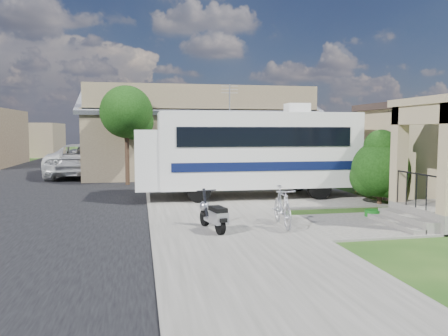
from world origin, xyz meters
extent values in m
plane|color=#183D10|center=(0.00, 0.00, 0.00)|extent=(120.00, 120.00, 0.00)
cube|color=black|center=(-7.50, 10.00, 0.01)|extent=(9.00, 80.00, 0.02)
cube|color=#5C5A53|center=(-1.00, 10.00, 0.03)|extent=(4.00, 80.00, 0.06)
cube|color=#5C5A53|center=(1.50, 4.50, 0.03)|extent=(7.00, 6.00, 0.05)
cube|color=#5C5A53|center=(3.00, -1.00, 0.03)|extent=(4.00, 3.00, 0.05)
cube|color=black|center=(5.48, 2.70, 1.70)|extent=(0.04, 1.10, 1.20)
cube|color=#5C5A53|center=(4.70, -1.30, 0.25)|extent=(1.60, 2.40, 0.50)
cube|color=#5C5A53|center=(3.70, -1.30, 0.16)|extent=(0.40, 2.16, 0.32)
cube|color=#5C5A53|center=(3.35, -1.30, 0.08)|extent=(0.35, 2.16, 0.16)
cube|color=tan|center=(4.08, -0.28, 1.85)|extent=(0.35, 0.35, 2.70)
cube|color=tan|center=(4.08, -1.30, 2.95)|extent=(0.35, 2.40, 0.50)
cylinder|color=black|center=(3.95, -1.30, 1.40)|extent=(0.04, 1.70, 0.04)
cube|color=brown|center=(0.00, 14.00, 1.80)|extent=(12.00, 8.00, 3.60)
cube|color=#575963|center=(0.00, 12.00, 4.15)|extent=(12.50, 4.40, 1.78)
cube|color=#575963|center=(0.00, 16.00, 4.15)|extent=(12.50, 4.40, 1.78)
cube|color=#575963|center=(0.00, 14.00, 4.85)|extent=(12.50, 0.50, 0.22)
cube|color=brown|center=(0.00, 10.10, 4.15)|extent=(11.76, 0.20, 1.30)
cube|color=brown|center=(-15.00, 34.00, 1.60)|extent=(8.00, 7.00, 3.20)
cylinder|color=black|center=(-3.80, 9.00, 1.57)|extent=(0.20, 0.20, 3.15)
sphere|color=black|center=(-3.80, 9.00, 3.38)|extent=(2.40, 2.40, 2.40)
sphere|color=black|center=(-3.40, 9.20, 2.93)|extent=(1.68, 1.68, 1.68)
cylinder|color=black|center=(-3.80, 19.00, 1.65)|extent=(0.20, 0.20, 3.29)
sphere|color=black|center=(-3.80, 19.00, 3.53)|extent=(2.40, 2.40, 2.40)
sphere|color=black|center=(-3.40, 19.20, 3.06)|extent=(1.68, 1.68, 1.68)
cylinder|color=black|center=(-3.80, 28.00, 1.50)|extent=(0.20, 0.20, 3.01)
sphere|color=black|center=(-3.80, 28.00, 3.22)|extent=(2.40, 2.40, 2.40)
sphere|color=black|center=(-3.40, 28.20, 2.79)|extent=(1.68, 1.68, 1.68)
cube|color=silver|center=(1.11, 4.33, 1.83)|extent=(7.34, 2.72, 2.71)
cube|color=silver|center=(-2.96, 4.39, 1.51)|extent=(0.87, 2.49, 2.09)
cube|color=black|center=(-3.15, 4.39, 2.09)|extent=(0.10, 2.22, 0.94)
cube|color=black|center=(1.09, 3.01, 2.31)|extent=(6.21, 0.12, 0.68)
cube|color=black|center=(1.13, 5.65, 2.31)|extent=(6.21, 0.12, 0.68)
cube|color=#0B1339|center=(1.09, 3.01, 1.28)|extent=(6.57, 0.12, 0.31)
cube|color=#0B1339|center=(1.13, 5.64, 1.28)|extent=(6.57, 0.12, 0.31)
cube|color=silver|center=(2.67, 4.30, 3.37)|extent=(0.85, 0.74, 0.37)
cylinder|color=#A9A9B1|center=(0.07, 4.34, 3.70)|extent=(0.04, 0.04, 1.04)
cylinder|color=black|center=(-1.24, 3.21, 0.47)|extent=(0.84, 0.30, 0.83)
cylinder|color=black|center=(-1.21, 5.51, 0.47)|extent=(0.84, 0.30, 0.83)
cylinder|color=black|center=(3.14, 3.15, 0.47)|extent=(0.84, 0.30, 0.83)
cylinder|color=black|center=(3.17, 5.44, 0.47)|extent=(0.84, 0.30, 0.83)
cylinder|color=black|center=(4.75, 1.83, 0.38)|extent=(0.15, 0.15, 0.76)
sphere|color=black|center=(4.75, 1.83, 1.24)|extent=(1.90, 1.90, 1.90)
sphere|color=black|center=(5.13, 2.12, 1.62)|extent=(1.52, 1.52, 1.52)
sphere|color=black|center=(4.47, 2.02, 0.95)|extent=(1.33, 1.33, 1.33)
sphere|color=black|center=(4.94, 1.55, 0.86)|extent=(1.14, 1.14, 1.14)
sphere|color=black|center=(4.75, 1.83, 2.00)|extent=(1.14, 1.14, 1.14)
cylinder|color=black|center=(-1.36, -1.49, 0.27)|extent=(0.20, 0.43, 0.42)
cylinder|color=black|center=(-1.59, -0.48, 0.27)|extent=(0.20, 0.43, 0.42)
cube|color=#A9A9B1|center=(-1.46, -1.03, 0.32)|extent=(0.39, 0.57, 0.08)
cube|color=#A9A9B1|center=(-1.38, -1.40, 0.46)|extent=(0.43, 0.58, 0.28)
cube|color=black|center=(-1.39, -1.35, 0.65)|extent=(0.40, 0.62, 0.11)
cube|color=black|center=(-1.33, -1.63, 0.44)|extent=(0.21, 0.22, 0.09)
cylinder|color=black|center=(-1.58, -0.54, 0.65)|extent=(0.14, 0.33, 0.79)
sphere|color=#A9A9B1|center=(-1.59, -0.48, 0.58)|extent=(0.26, 0.26, 0.26)
sphere|color=black|center=(-1.61, -0.40, 0.58)|extent=(0.11, 0.11, 0.11)
cylinder|color=black|center=(-1.56, -0.62, 1.01)|extent=(0.52, 0.15, 0.03)
cube|color=black|center=(-1.59, -0.48, 0.38)|extent=(0.19, 0.29, 0.06)
imported|color=#A9A9B1|center=(0.37, -0.94, 0.52)|extent=(0.63, 1.77, 1.04)
imported|color=silver|center=(-6.27, 13.42, 0.90)|extent=(3.40, 6.65, 1.80)
imported|color=silver|center=(-6.58, 19.62, 0.80)|extent=(2.36, 5.58, 1.60)
cylinder|color=#135F16|center=(3.39, -0.11, 0.10)|extent=(0.45, 0.45, 0.20)
camera|label=1|loc=(-3.21, -11.56, 2.55)|focal=35.00mm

